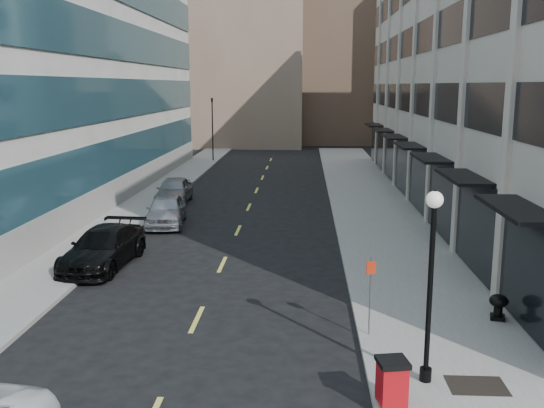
# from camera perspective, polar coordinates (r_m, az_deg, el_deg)

# --- Properties ---
(sidewalk_right) EXTENTS (5.00, 80.00, 0.15)m
(sidewalk_right) POSITION_cam_1_polar(r_m,az_deg,el_deg) (31.13, 10.65, -2.50)
(sidewalk_right) COLOR gray
(sidewalk_right) RESTS_ON ground
(sidewalk_left) EXTENTS (3.00, 80.00, 0.15)m
(sidewalk_left) POSITION_cam_1_polar(r_m,az_deg,el_deg) (32.40, -14.73, -2.14)
(sidewalk_left) COLOR gray
(sidewalk_left) RESTS_ON ground
(building_right) EXTENTS (15.30, 46.50, 18.25)m
(building_right) POSITION_cam_1_polar(r_m,az_deg,el_deg) (39.43, 23.84, 12.66)
(building_right) COLOR #BFB3A1
(building_right) RESTS_ON ground
(skyline_tan_near) EXTENTS (14.00, 18.00, 28.00)m
(skyline_tan_near) POSITION_cam_1_polar(r_m,az_deg,el_deg) (78.63, -2.38, 16.02)
(skyline_tan_near) COLOR #896E59
(skyline_tan_near) RESTS_ON ground
(skyline_brown) EXTENTS (12.00, 16.00, 34.00)m
(skyline_brown) POSITION_cam_1_polar(r_m,az_deg,el_deg) (82.69, 6.61, 17.80)
(skyline_brown) COLOR brown
(skyline_brown) RESTS_ON ground
(skyline_tan_far) EXTENTS (12.00, 14.00, 22.00)m
(skyline_tan_far) POSITION_cam_1_polar(r_m,az_deg,el_deg) (89.77, -8.28, 13.39)
(skyline_tan_far) COLOR #896E59
(skyline_tan_far) RESTS_ON ground
(skyline_stone) EXTENTS (10.00, 14.00, 20.00)m
(skyline_stone) POSITION_cam_1_polar(r_m,az_deg,el_deg) (77.44, 14.36, 12.80)
(skyline_stone) COLOR #BFB3A1
(skyline_stone) RESTS_ON ground
(grate_far) EXTENTS (1.40, 1.00, 0.01)m
(grate_far) POSITION_cam_1_polar(r_m,az_deg,el_deg) (16.11, 18.71, -15.88)
(grate_far) COLOR black
(grate_far) RESTS_ON sidewalk_right
(road_centerline) EXTENTS (0.15, 68.20, 0.01)m
(road_centerline) POSITION_cam_1_polar(r_m,az_deg,el_deg) (28.17, -3.88, -3.92)
(road_centerline) COLOR #D8CC4C
(road_centerline) RESTS_ON ground
(traffic_signal) EXTENTS (0.66, 0.66, 6.98)m
(traffic_signal) POSITION_cam_1_polar(r_m,az_deg,el_deg) (58.69, -5.67, 9.53)
(traffic_signal) COLOR black
(traffic_signal) RESTS_ON ground
(car_black_pickup) EXTENTS (2.64, 5.60, 1.58)m
(car_black_pickup) POSITION_cam_1_polar(r_m,az_deg,el_deg) (25.70, -15.58, -3.98)
(car_black_pickup) COLOR black
(car_black_pickup) RESTS_ON ground
(car_silver_sedan) EXTENTS (2.48, 4.96, 1.62)m
(car_silver_sedan) POSITION_cam_1_polar(r_m,az_deg,el_deg) (32.50, -9.94, -0.56)
(car_silver_sedan) COLOR #95979D
(car_silver_sedan) RESTS_ON ground
(car_grey_sedan) EXTENTS (2.12, 4.87, 1.64)m
(car_grey_sedan) POSITION_cam_1_polar(r_m,az_deg,el_deg) (38.44, -9.22, 1.27)
(car_grey_sedan) COLOR gray
(car_grey_sedan) RESTS_ON ground
(trash_bin) EXTENTS (0.78, 0.82, 1.10)m
(trash_bin) POSITION_cam_1_polar(r_m,az_deg,el_deg) (14.53, 11.23, -15.97)
(trash_bin) COLOR #B10B11
(trash_bin) RESTS_ON sidewalk_right
(lamppost) EXTENTS (0.40, 0.40, 4.86)m
(lamppost) POSITION_cam_1_polar(r_m,az_deg,el_deg) (14.95, 14.74, -5.99)
(lamppost) COLOR black
(lamppost) RESTS_ON sidewalk_right
(sign_post) EXTENTS (0.27, 0.11, 2.38)m
(sign_post) POSITION_cam_1_polar(r_m,az_deg,el_deg) (17.79, 9.25, -7.46)
(sign_post) COLOR slate
(sign_post) RESTS_ON sidewalk_right
(urn_planter) EXTENTS (0.58, 0.58, 0.80)m
(urn_planter) POSITION_cam_1_polar(r_m,az_deg,el_deg) (20.26, 20.54, -8.83)
(urn_planter) COLOR black
(urn_planter) RESTS_ON sidewalk_right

